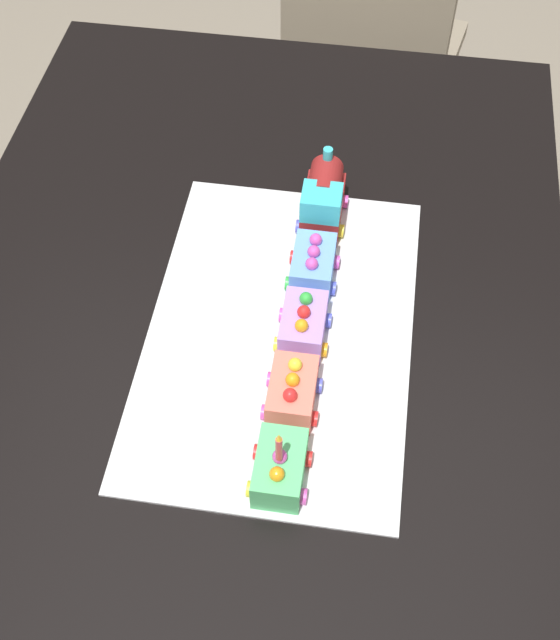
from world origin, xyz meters
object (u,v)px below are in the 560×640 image
(cake_car_caboose_coral, at_px, (292,392))
(birthday_candle, at_px, (279,447))
(cake_car_gondola_sky_blue, at_px, (313,265))
(dining_table, at_px, (248,346))
(chair, at_px, (371,59))
(cake_locomotive, at_px, (323,199))
(cake_car_tanker_lavender, at_px, (303,325))
(cake_car_flatbed_mint_green, at_px, (280,468))

(cake_car_caboose_coral, xyz_separation_m, birthday_candle, (0.13, -0.00, 0.07))
(cake_car_gondola_sky_blue, height_order, birthday_candle, birthday_candle)
(dining_table, xyz_separation_m, chair, (-1.03, 0.14, -0.16))
(cake_car_gondola_sky_blue, height_order, cake_car_caboose_coral, same)
(chair, bearing_deg, birthday_candle, 99.52)
(chair, height_order, cake_locomotive, same)
(cake_car_gondola_sky_blue, xyz_separation_m, cake_car_caboose_coral, (0.24, 0.00, 0.00))
(birthday_candle, bearing_deg, dining_table, -161.63)
(dining_table, height_order, birthday_candle, birthday_candle)
(chair, height_order, birthday_candle, birthday_candle)
(cake_locomotive, xyz_separation_m, cake_car_tanker_lavender, (0.25, 0.00, -0.02))
(cake_car_caboose_coral, relative_size, birthday_candle, 1.62)
(cake_car_caboose_coral, bearing_deg, chair, 178.10)
(cake_car_flatbed_mint_green, bearing_deg, cake_car_gondola_sky_blue, 180.00)
(dining_table, distance_m, cake_car_flatbed_mint_green, 0.33)
(cake_locomotive, bearing_deg, birthday_candle, 0.00)
(dining_table, distance_m, cake_car_gondola_sky_blue, 0.19)
(cake_locomotive, height_order, cake_car_caboose_coral, cake_locomotive)
(cake_locomotive, relative_size, cake_car_tanker_lavender, 1.40)
(cake_locomotive, bearing_deg, cake_car_caboose_coral, 0.00)
(dining_table, bearing_deg, cake_car_gondola_sky_blue, 127.67)
(cake_locomotive, bearing_deg, cake_car_tanker_lavender, 0.00)
(cake_car_caboose_coral, relative_size, cake_car_flatbed_mint_green, 1.00)
(cake_locomotive, height_order, cake_car_gondola_sky_blue, cake_locomotive)
(cake_car_caboose_coral, bearing_deg, dining_table, -149.56)
(cake_locomotive, bearing_deg, cake_car_flatbed_mint_green, 0.00)
(birthday_candle, bearing_deg, chair, 178.28)
(dining_table, height_order, cake_car_gondola_sky_blue, cake_car_gondola_sky_blue)
(cake_car_flatbed_mint_green, bearing_deg, cake_car_tanker_lavender, 180.00)
(chair, height_order, cake_car_caboose_coral, chair)
(dining_table, bearing_deg, cake_locomotive, 154.79)
(dining_table, height_order, cake_car_tanker_lavender, cake_car_tanker_lavender)
(dining_table, bearing_deg, birthday_candle, 18.37)
(cake_car_tanker_lavender, height_order, birthday_candle, birthday_candle)
(chair, distance_m, cake_locomotive, 0.89)
(cake_car_caboose_coral, height_order, cake_car_flatbed_mint_green, same)
(chair, relative_size, cake_locomotive, 6.14)
(dining_table, xyz_separation_m, cake_car_flatbed_mint_green, (0.28, 0.10, 0.14))
(birthday_candle, bearing_deg, cake_car_flatbed_mint_green, 180.00)
(cake_car_gondola_sky_blue, xyz_separation_m, cake_car_flatbed_mint_green, (0.35, -0.00, -0.00))
(cake_locomotive, height_order, cake_car_flatbed_mint_green, cake_locomotive)
(birthday_candle, bearing_deg, cake_car_gondola_sky_blue, 180.00)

